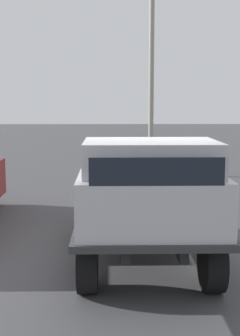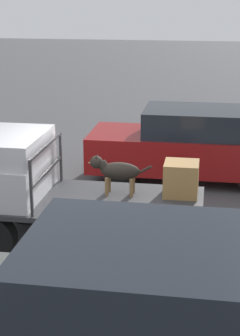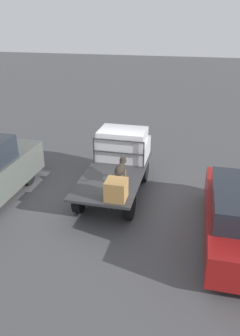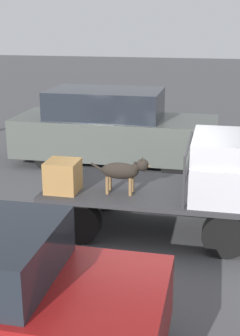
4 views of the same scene
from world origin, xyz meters
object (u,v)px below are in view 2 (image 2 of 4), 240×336
flatbed_truck (80,212)px  parked_sedan (192,144)px  dog (115,170)px  cargo_crate (181,179)px

flatbed_truck → parked_sedan: size_ratio=0.90×
flatbed_truck → dog: bearing=-148.2°
dog → cargo_crate: 1.09m
dog → parked_sedan: size_ratio=0.24×
dog → parked_sedan: bearing=-109.2°
flatbed_truck → parked_sedan: bearing=-114.0°
dog → parked_sedan: parked_sedan is taller
parked_sedan → flatbed_truck: bearing=67.1°
flatbed_truck → dog: dog is taller
cargo_crate → parked_sedan: parked_sedan is taller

